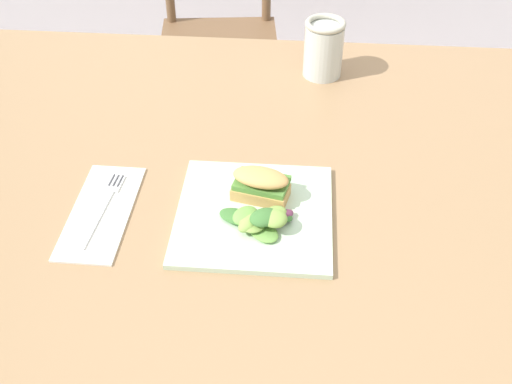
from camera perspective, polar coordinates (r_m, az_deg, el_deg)
name	(u,v)px	position (r m, az deg, el deg)	size (l,w,h in m)	color
ground_plane	(268,360)	(1.75, 1.13, -15.16)	(9.40, 9.40, 0.00)	gray
dining_table	(242,214)	(1.20, -1.29, -2.05)	(1.40, 1.03, 0.74)	#997551
chair_wooden_far	(219,39)	(2.20, -3.44, 13.90)	(0.44, 0.44, 0.87)	brown
plate_lunch	(254,214)	(1.04, -0.17, -2.07)	(0.26, 0.26, 0.01)	beige
sandwich_half_front	(261,184)	(1.05, 0.45, 0.73)	(0.11, 0.08, 0.06)	tan
salad_mixed_greens	(260,219)	(1.00, 0.38, -2.52)	(0.13, 0.09, 0.04)	#6B9E47
napkin_folded	(101,212)	(1.08, -14.04, -1.77)	(0.10, 0.24, 0.00)	silver
fork_on_napkin	(105,203)	(1.09, -13.76, -1.02)	(0.04, 0.19, 0.00)	silver
mason_jar_iced_tea	(323,51)	(1.40, 6.21, 12.77)	(0.09, 0.09, 0.13)	#995623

